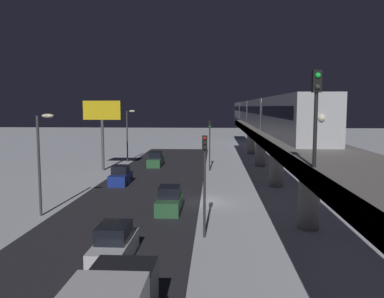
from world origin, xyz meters
TOP-DOWN VIEW (x-y plane):
  - ground_plane at (0.00, 0.00)m, footprint 240.00×240.00m
  - avenue_asphalt at (5.61, 0.00)m, footprint 11.00×85.21m
  - elevated_railway at (-7.33, -0.00)m, footprint 5.00×85.21m
  - subway_train at (-7.42, -27.38)m, footprint 2.94×74.07m
  - rail_signal at (-5.24, 16.91)m, footprint 0.36×0.41m
  - sedan_blue at (8.81, -7.52)m, footprint 1.91×4.02m
  - sedan_green at (2.41, 3.12)m, footprint 1.80×4.36m
  - sedan_green_2 at (7.01, -20.57)m, footprint 1.80×4.64m
  - sedan_white at (4.21, 13.33)m, footprint 1.80×4.64m
  - traffic_light_near at (-0.49, 9.32)m, footprint 0.32×0.44m
  - traffic_light_mid at (-0.49, -16.66)m, footprint 0.32×0.44m
  - commercial_billboard at (13.20, -16.45)m, footprint 4.80×0.36m
  - street_lamp_near at (11.68, 5.00)m, footprint 1.35×0.44m
  - street_lamp_far at (11.68, -25.00)m, footprint 1.35×0.44m

SIDE VIEW (x-z plane):
  - ground_plane at x=0.00m, z-range 0.00..0.00m
  - avenue_asphalt at x=5.61m, z-range 0.00..0.01m
  - sedan_blue at x=8.81m, z-range -0.20..1.77m
  - sedan_green_2 at x=7.01m, z-range -0.19..1.78m
  - sedan_green at x=2.41m, z-range -0.19..1.78m
  - sedan_white at x=4.21m, z-range -0.19..1.78m
  - traffic_light_near at x=-0.49m, z-range 1.00..7.40m
  - traffic_light_mid at x=-0.49m, z-range 1.00..7.40m
  - street_lamp_near at x=11.68m, z-range 0.99..8.64m
  - street_lamp_far at x=11.68m, z-range 0.99..8.64m
  - elevated_railway at x=-7.33m, z-range 2.03..7.68m
  - commercial_billboard at x=13.20m, z-range 2.38..11.28m
  - subway_train at x=-7.42m, z-range 5.72..9.12m
  - rail_signal at x=-5.24m, z-range 6.37..10.37m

